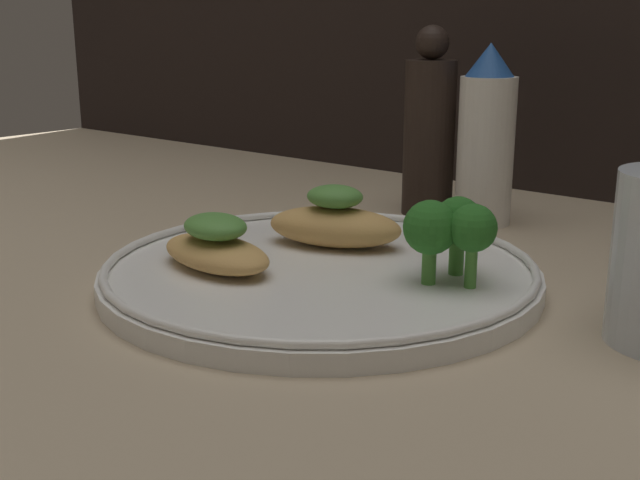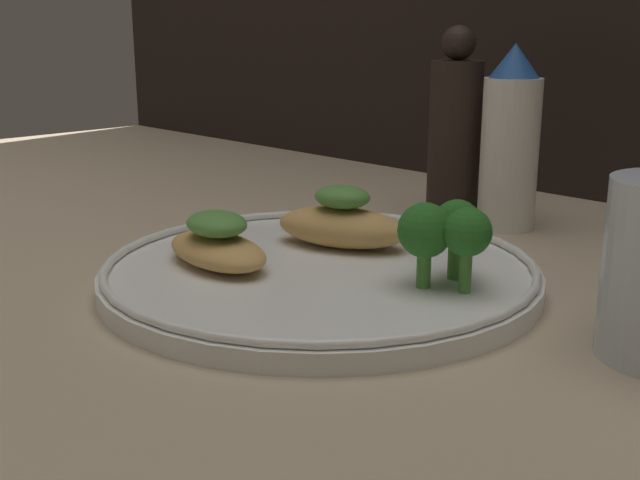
{
  "view_description": "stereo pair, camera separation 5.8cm",
  "coord_description": "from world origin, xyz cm",
  "px_view_note": "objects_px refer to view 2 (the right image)",
  "views": [
    {
      "loc": [
        35.65,
        -42.91,
        18.69
      ],
      "look_at": [
        0.0,
        0.0,
        3.4
      ],
      "focal_mm": 45.0,
      "sensor_mm": 36.0,
      "label": 1
    },
    {
      "loc": [
        39.9,
        -38.99,
        18.69
      ],
      "look_at": [
        0.0,
        0.0,
        3.4
      ],
      "focal_mm": 45.0,
      "sensor_mm": 36.0,
      "label": 2
    }
  ],
  "objects_px": {
    "plate": "(320,272)",
    "broccoli_bunch": "(447,231)",
    "sauce_bottle": "(514,142)",
    "pepper_grinder": "(455,132)"
  },
  "relations": [
    {
      "from": "plate",
      "to": "broccoli_bunch",
      "type": "xyz_separation_m",
      "value": [
        0.09,
        0.03,
        0.04
      ]
    },
    {
      "from": "sauce_bottle",
      "to": "pepper_grinder",
      "type": "height_order",
      "value": "pepper_grinder"
    },
    {
      "from": "sauce_bottle",
      "to": "pepper_grinder",
      "type": "relative_size",
      "value": 0.92
    },
    {
      "from": "broccoli_bunch",
      "to": "sauce_bottle",
      "type": "xyz_separation_m",
      "value": [
        -0.09,
        0.21,
        0.03
      ]
    },
    {
      "from": "broccoli_bunch",
      "to": "pepper_grinder",
      "type": "xyz_separation_m",
      "value": [
        -0.15,
        0.21,
        0.03
      ]
    },
    {
      "from": "sauce_bottle",
      "to": "pepper_grinder",
      "type": "xyz_separation_m",
      "value": [
        -0.07,
        0.0,
        0.0
      ]
    },
    {
      "from": "plate",
      "to": "pepper_grinder",
      "type": "height_order",
      "value": "pepper_grinder"
    },
    {
      "from": "plate",
      "to": "sauce_bottle",
      "type": "xyz_separation_m",
      "value": [
        0.0,
        0.24,
        0.07
      ]
    },
    {
      "from": "plate",
      "to": "pepper_grinder",
      "type": "relative_size",
      "value": 1.74
    },
    {
      "from": "plate",
      "to": "broccoli_bunch",
      "type": "bearing_deg",
      "value": 18.11
    }
  ]
}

